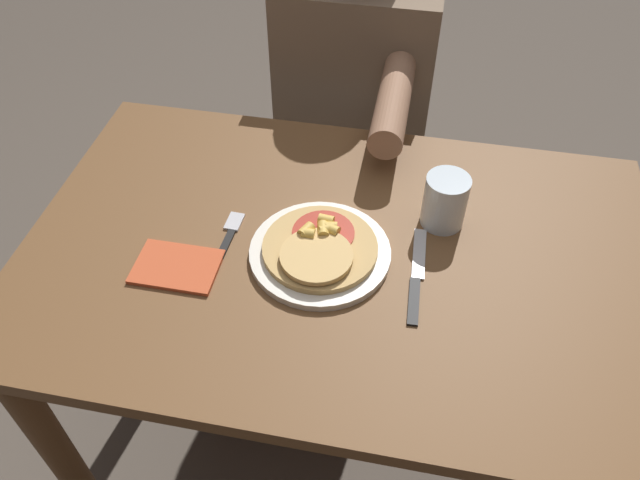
% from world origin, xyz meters
% --- Properties ---
extents(ground_plane, '(8.00, 8.00, 0.00)m').
position_xyz_m(ground_plane, '(0.00, 0.00, 0.00)').
color(ground_plane, brown).
extents(dining_table, '(1.14, 0.74, 0.78)m').
position_xyz_m(dining_table, '(0.00, 0.00, 0.65)').
color(dining_table, brown).
rests_on(dining_table, ground_plane).
extents(plate, '(0.25, 0.25, 0.01)m').
position_xyz_m(plate, '(-0.03, -0.02, 0.78)').
color(plate, silver).
rests_on(plate, dining_table).
extents(pizza, '(0.20, 0.20, 0.04)m').
position_xyz_m(pizza, '(-0.03, -0.02, 0.80)').
color(pizza, tan).
rests_on(pizza, plate).
extents(fork, '(0.03, 0.18, 0.00)m').
position_xyz_m(fork, '(-0.20, -0.02, 0.78)').
color(fork, black).
rests_on(fork, dining_table).
extents(knife, '(0.03, 0.22, 0.00)m').
position_xyz_m(knife, '(0.15, -0.04, 0.78)').
color(knife, black).
rests_on(knife, dining_table).
extents(drinking_glass, '(0.08, 0.08, 0.10)m').
position_xyz_m(drinking_glass, '(0.18, 0.11, 0.83)').
color(drinking_glass, silver).
rests_on(drinking_glass, dining_table).
extents(napkin, '(0.15, 0.10, 0.01)m').
position_xyz_m(napkin, '(-0.27, -0.10, 0.78)').
color(napkin, '#C6512D').
rests_on(napkin, dining_table).
extents(person_diner, '(0.38, 0.52, 1.18)m').
position_xyz_m(person_diner, '(-0.06, 0.62, 0.70)').
color(person_diner, '#2D2D38').
rests_on(person_diner, ground_plane).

